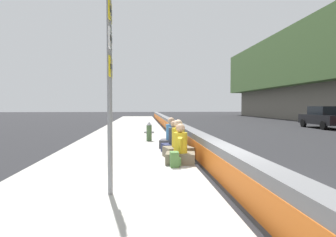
{
  "coord_description": "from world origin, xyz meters",
  "views": [
    {
      "loc": [
        -6.39,
        1.84,
        1.75
      ],
      "look_at": [
        6.39,
        0.78,
        1.21
      ],
      "focal_mm": 32.46,
      "sensor_mm": 36.0,
      "label": 1
    }
  ],
  "objects_px": {
    "route_sign_post": "(110,79)",
    "fire_hydrant": "(149,131)",
    "seated_person_far": "(171,138)",
    "seated_person_rear": "(174,142)",
    "parked_car_fourth": "(324,117)",
    "backpack": "(175,159)",
    "seated_person_middle": "(178,145)",
    "seated_person_foreground": "(180,151)"
  },
  "relations": [
    {
      "from": "seated_person_far",
      "to": "backpack",
      "type": "distance_m",
      "value": 3.64
    },
    {
      "from": "seated_person_foreground",
      "to": "seated_person_far",
      "type": "distance_m",
      "value": 3.18
    },
    {
      "from": "route_sign_post",
      "to": "parked_car_fourth",
      "type": "bearing_deg",
      "value": -40.93
    },
    {
      "from": "seated_person_foreground",
      "to": "seated_person_middle",
      "type": "relative_size",
      "value": 0.95
    },
    {
      "from": "fire_hydrant",
      "to": "seated_person_foreground",
      "type": "distance_m",
      "value": 5.58
    },
    {
      "from": "route_sign_post",
      "to": "backpack",
      "type": "bearing_deg",
      "value": -31.26
    },
    {
      "from": "seated_person_far",
      "to": "backpack",
      "type": "xyz_separation_m",
      "value": [
        -3.63,
        0.25,
        -0.17
      ]
    },
    {
      "from": "seated_person_middle",
      "to": "seated_person_rear",
      "type": "height_order",
      "value": "seated_person_middle"
    },
    {
      "from": "seated_person_foreground",
      "to": "parked_car_fourth",
      "type": "height_order",
      "value": "parked_car_fourth"
    },
    {
      "from": "route_sign_post",
      "to": "seated_person_far",
      "type": "bearing_deg",
      "value": -15.61
    },
    {
      "from": "seated_person_foreground",
      "to": "backpack",
      "type": "relative_size",
      "value": 2.79
    },
    {
      "from": "seated_person_middle",
      "to": "backpack",
      "type": "height_order",
      "value": "seated_person_middle"
    },
    {
      "from": "route_sign_post",
      "to": "seated_person_middle",
      "type": "relative_size",
      "value": 3.05
    },
    {
      "from": "seated_person_foreground",
      "to": "seated_person_rear",
      "type": "distance_m",
      "value": 2.03
    },
    {
      "from": "fire_hydrant",
      "to": "route_sign_post",
      "type": "bearing_deg",
      "value": 174.02
    },
    {
      "from": "seated_person_far",
      "to": "parked_car_fourth",
      "type": "relative_size",
      "value": 0.26
    },
    {
      "from": "seated_person_rear",
      "to": "parked_car_fourth",
      "type": "xyz_separation_m",
      "value": [
        11.95,
        -12.88,
        0.38
      ]
    },
    {
      "from": "seated_person_middle",
      "to": "parked_car_fourth",
      "type": "distance_m",
      "value": 18.22
    },
    {
      "from": "route_sign_post",
      "to": "fire_hydrant",
      "type": "distance_m",
      "value": 8.52
    },
    {
      "from": "seated_person_middle",
      "to": "parked_car_fourth",
      "type": "bearing_deg",
      "value": -44.85
    },
    {
      "from": "fire_hydrant",
      "to": "backpack",
      "type": "relative_size",
      "value": 2.2
    },
    {
      "from": "seated_person_foreground",
      "to": "backpack",
      "type": "xyz_separation_m",
      "value": [
        -0.45,
        0.21,
        -0.15
      ]
    },
    {
      "from": "fire_hydrant",
      "to": "seated_person_rear",
      "type": "distance_m",
      "value": 3.58
    },
    {
      "from": "route_sign_post",
      "to": "seated_person_far",
      "type": "relative_size",
      "value": 3.1
    },
    {
      "from": "fire_hydrant",
      "to": "seated_person_far",
      "type": "distance_m",
      "value": 2.48
    },
    {
      "from": "seated_person_rear",
      "to": "fire_hydrant",
      "type": "bearing_deg",
      "value": 12.72
    },
    {
      "from": "seated_person_far",
      "to": "parked_car_fourth",
      "type": "distance_m",
      "value": 16.8
    },
    {
      "from": "route_sign_post",
      "to": "seated_person_rear",
      "type": "height_order",
      "value": "route_sign_post"
    },
    {
      "from": "seated_person_rear",
      "to": "parked_car_fourth",
      "type": "bearing_deg",
      "value": -47.16
    },
    {
      "from": "backpack",
      "to": "fire_hydrant",
      "type": "bearing_deg",
      "value": 5.26
    },
    {
      "from": "route_sign_post",
      "to": "seated_person_far",
      "type": "distance_m",
      "value": 6.44
    },
    {
      "from": "seated_person_rear",
      "to": "seated_person_far",
      "type": "height_order",
      "value": "seated_person_far"
    },
    {
      "from": "seated_person_middle",
      "to": "seated_person_far",
      "type": "bearing_deg",
      "value": 0.61
    },
    {
      "from": "seated_person_middle",
      "to": "seated_person_foreground",
      "type": "bearing_deg",
      "value": 176.53
    },
    {
      "from": "seated_person_far",
      "to": "backpack",
      "type": "relative_size",
      "value": 2.91
    },
    {
      "from": "fire_hydrant",
      "to": "backpack",
      "type": "height_order",
      "value": "fire_hydrant"
    },
    {
      "from": "seated_person_foreground",
      "to": "seated_person_middle",
      "type": "distance_m",
      "value": 1.07
    },
    {
      "from": "seated_person_foreground",
      "to": "seated_person_rear",
      "type": "height_order",
      "value": "seated_person_foreground"
    },
    {
      "from": "seated_person_foreground",
      "to": "seated_person_middle",
      "type": "xyz_separation_m",
      "value": [
        1.06,
        -0.06,
        0.02
      ]
    },
    {
      "from": "seated_person_rear",
      "to": "seated_person_far",
      "type": "bearing_deg",
      "value": -0.47
    },
    {
      "from": "fire_hydrant",
      "to": "parked_car_fourth",
      "type": "xyz_separation_m",
      "value": [
        8.45,
        -13.67,
        0.27
      ]
    },
    {
      "from": "seated_person_rear",
      "to": "backpack",
      "type": "height_order",
      "value": "seated_person_rear"
    }
  ]
}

